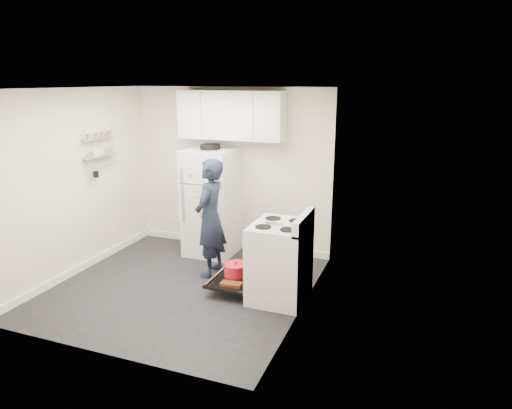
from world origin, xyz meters
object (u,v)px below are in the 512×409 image
at_px(electric_range, 279,262).
at_px(refrigerator, 211,202).
at_px(open_oven_door, 235,274).
at_px(person, 210,218).

distance_m(electric_range, refrigerator, 1.84).
xyz_separation_m(electric_range, open_oven_door, (-0.60, 0.04, -0.27)).
bearing_deg(electric_range, refrigerator, 142.42).
relative_size(open_oven_door, person, 0.44).
distance_m(open_oven_door, refrigerator, 1.48).
relative_size(electric_range, person, 0.68).
xyz_separation_m(electric_range, person, (-1.09, 0.36, 0.34)).
distance_m(electric_range, person, 1.20).
bearing_deg(person, open_oven_door, 55.82).
distance_m(electric_range, open_oven_door, 0.66).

